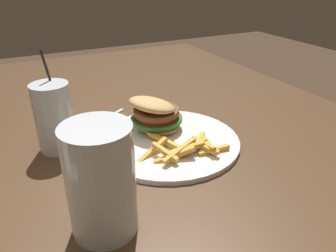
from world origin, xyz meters
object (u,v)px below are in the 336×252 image
at_px(beer_glass, 101,183).
at_px(juice_glass, 54,120).
at_px(meal_plate_near, 163,129).
at_px(spoon, 81,129).

distance_m(beer_glass, juice_glass, 0.26).
height_order(meal_plate_near, spoon, meal_plate_near).
height_order(beer_glass, spoon, beer_glass).
bearing_deg(beer_glass, meal_plate_near, -43.28).
xyz_separation_m(juice_glass, spoon, (0.05, -0.06, -0.06)).
xyz_separation_m(beer_glass, juice_glass, (0.26, 0.02, -0.01)).
bearing_deg(spoon, juice_glass, 8.93).
xyz_separation_m(beer_glass, spoon, (0.31, -0.04, -0.07)).
relative_size(meal_plate_near, spoon, 1.74).
bearing_deg(meal_plate_near, spoon, 53.54).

